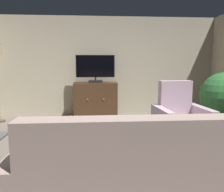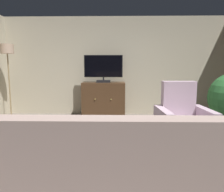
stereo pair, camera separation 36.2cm
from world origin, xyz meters
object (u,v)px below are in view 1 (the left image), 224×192
object	(u,v)px
coffee_table	(112,133)
armchair_near_window	(180,124)
folded_newspaper	(123,131)
cat	(28,138)
potted_plant_on_hearth_side	(224,97)
television	(95,68)
tv_cabinet	(96,100)
tv_remote	(127,130)
sofa_floral	(142,185)

from	to	relation	value
coffee_table	armchair_near_window	world-z (taller)	armchair_near_window
coffee_table	folded_newspaper	size ratio (longest dim) A/B	3.53
cat	coffee_table	bearing A→B (deg)	-26.06
coffee_table	potted_plant_on_hearth_side	size ratio (longest dim) A/B	0.86
television	armchair_near_window	xyz separation A→B (m)	(1.48, -2.11, -0.94)
tv_cabinet	potted_plant_on_hearth_side	bearing A→B (deg)	-29.05
folded_newspaper	television	bearing A→B (deg)	102.54
tv_cabinet	folded_newspaper	bearing A→B (deg)	-81.78
coffee_table	tv_remote	size ratio (longest dim) A/B	6.22
tv_cabinet	television	xyz separation A→B (m)	(-0.00, -0.05, 0.85)
coffee_table	tv_cabinet	bearing A→B (deg)	95.14
tv_cabinet	armchair_near_window	distance (m)	2.62
sofa_floral	armchair_near_window	bearing A→B (deg)	60.51
television	coffee_table	bearing A→B (deg)	-84.76
tv_cabinet	television	size ratio (longest dim) A/B	1.13
tv_cabinet	coffee_table	world-z (taller)	tv_cabinet
tv_remote	sofa_floral	bearing A→B (deg)	-148.60
folded_newspaper	tv_cabinet	bearing A→B (deg)	102.38
tv_cabinet	armchair_near_window	world-z (taller)	armchair_near_window
tv_cabinet	cat	world-z (taller)	tv_cabinet
tv_remote	folded_newspaper	xyz separation A→B (m)	(-0.07, -0.04, -0.01)
armchair_near_window	coffee_table	bearing A→B (deg)	-157.86
tv_cabinet	coffee_table	xyz separation A→B (m)	(0.24, -2.67, -0.07)
folded_newspaper	sofa_floral	xyz separation A→B (m)	(0.00, -1.35, -0.07)
cat	armchair_near_window	bearing A→B (deg)	-4.29
potted_plant_on_hearth_side	cat	bearing A→B (deg)	-172.79
potted_plant_on_hearth_side	armchair_near_window	bearing A→B (deg)	-149.70
sofa_floral	armchair_near_window	world-z (taller)	armchair_near_window
potted_plant_on_hearth_side	coffee_table	bearing A→B (deg)	-153.74
coffee_table	sofa_floral	world-z (taller)	sofa_floral
coffee_table	sofa_floral	distance (m)	1.42
tv_cabinet	tv_remote	size ratio (longest dim) A/B	6.60
tv_remote	armchair_near_window	bearing A→B (deg)	-28.54
television	armchair_near_window	bearing A→B (deg)	-55.00
tv_remote	folded_newspaper	distance (m)	0.08
television	cat	size ratio (longest dim) A/B	1.92
television	cat	xyz separation A→B (m)	(-1.20, -1.91, -1.20)
potted_plant_on_hearth_side	sofa_floral	bearing A→B (deg)	-130.99
tv_cabinet	cat	xyz separation A→B (m)	(-1.20, -1.96, -0.35)
folded_newspaper	potted_plant_on_hearth_side	world-z (taller)	potted_plant_on_hearth_side
folded_newspaper	cat	bearing A→B (deg)	158.64
folded_newspaper	potted_plant_on_hearth_side	distance (m)	2.60
folded_newspaper	cat	xyz separation A→B (m)	(-1.59, 0.76, -0.32)
folded_newspaper	cat	distance (m)	1.80
coffee_table	cat	xyz separation A→B (m)	(-1.44, 0.70, -0.28)
tv_cabinet	television	world-z (taller)	television
coffee_table	tv_remote	distance (m)	0.23
tv_remote	cat	xyz separation A→B (m)	(-1.67, 0.72, -0.33)
armchair_near_window	tv_remote	bearing A→B (deg)	-152.85
armchair_near_window	folded_newspaper	bearing A→B (deg)	-152.66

